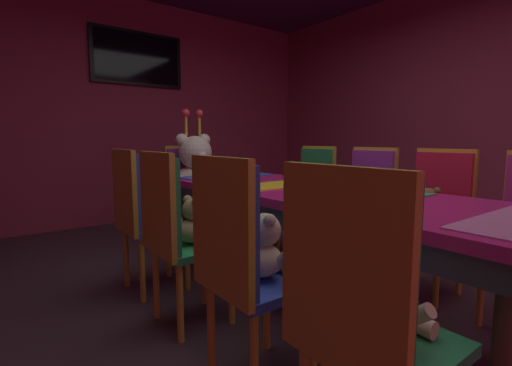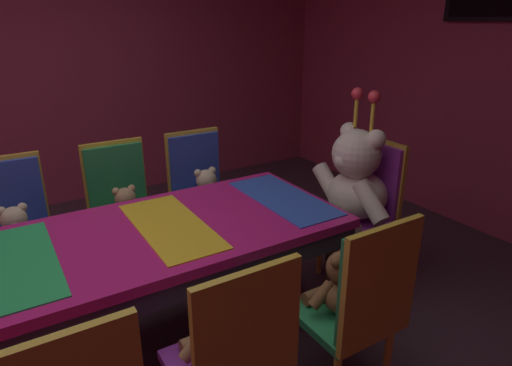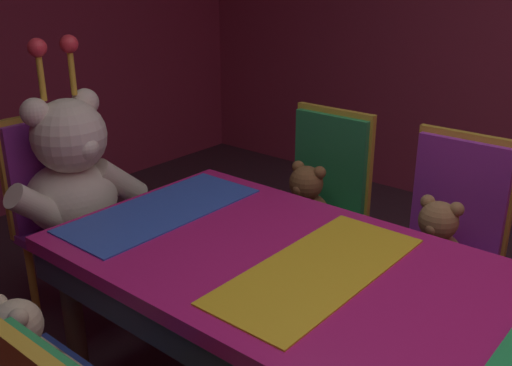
# 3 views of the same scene
# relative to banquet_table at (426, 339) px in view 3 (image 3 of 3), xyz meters

# --- Properties ---
(banquet_table) EXTENTS (0.90, 2.50, 0.75)m
(banquet_table) POSITION_rel_banquet_table_xyz_m (0.00, 0.00, 0.00)
(banquet_table) COLOR #C61E72
(banquet_table) RESTS_ON ground_plane
(teddy_left_3) EXTENTS (0.24, 0.31, 0.30)m
(teddy_left_3) POSITION_rel_banquet_table_xyz_m (-0.69, 0.89, -0.07)
(teddy_left_3) COLOR beige
(teddy_left_3) RESTS_ON chair_left_3
(chair_right_2) EXTENTS (0.42, 0.41, 0.98)m
(chair_right_2) POSITION_rel_banquet_table_xyz_m (0.84, 0.27, -0.06)
(chair_right_2) COLOR purple
(chair_right_2) RESTS_ON ground_plane
(teddy_right_2) EXTENTS (0.25, 0.33, 0.31)m
(teddy_right_2) POSITION_rel_banquet_table_xyz_m (0.70, 0.27, -0.06)
(teddy_right_2) COLOR #9E7247
(teddy_right_2) RESTS_ON chair_right_2
(chair_right_3) EXTENTS (0.42, 0.41, 0.98)m
(chair_right_3) POSITION_rel_banquet_table_xyz_m (0.85, 0.90, -0.06)
(chair_right_3) COLOR #268C4C
(chair_right_3) RESTS_ON ground_plane
(teddy_right_3) EXTENTS (0.26, 0.33, 0.31)m
(teddy_right_3) POSITION_rel_banquet_table_xyz_m (0.70, 0.90, -0.06)
(teddy_right_3) COLOR brown
(teddy_right_3) RESTS_ON chair_right_3
(throne_chair) EXTENTS (0.41, 0.42, 0.98)m
(throne_chair) POSITION_rel_banquet_table_xyz_m (0.00, 1.79, -0.06)
(throne_chair) COLOR purple
(throne_chair) RESTS_ON ground_plane
(king_teddy_bear) EXTENTS (0.68, 0.53, 0.88)m
(king_teddy_bear) POSITION_rel_banquet_table_xyz_m (0.00, 1.62, 0.08)
(king_teddy_bear) COLOR silver
(king_teddy_bear) RESTS_ON throne_chair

